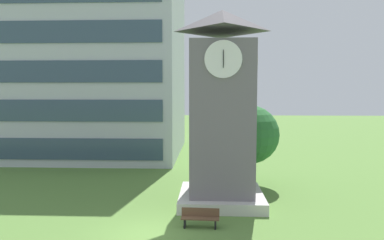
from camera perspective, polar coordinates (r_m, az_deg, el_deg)
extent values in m
plane|color=#567F38|center=(17.50, -6.80, -17.06)|extent=(160.00, 160.00, 0.00)
cube|color=#B7BCC6|center=(39.76, -16.17, 8.96)|extent=(19.35, 15.56, 19.20)
cube|color=#384C60|center=(32.67, -20.26, -4.23)|extent=(17.80, 0.10, 1.80)
cube|color=#384C60|center=(32.35, -20.42, 1.39)|extent=(17.80, 0.10, 1.80)
cube|color=#384C60|center=(32.35, -20.58, 7.05)|extent=(17.80, 0.10, 1.80)
cube|color=#384C60|center=(32.66, -20.74, 12.67)|extent=(17.80, 0.10, 1.80)
cube|color=slate|center=(20.93, 4.60, -0.56)|extent=(3.52, 3.52, 9.15)
cube|color=beige|center=(21.74, 4.53, -11.85)|extent=(4.75, 4.75, 0.60)
pyramid|color=#555155|center=(21.21, 4.71, 15.10)|extent=(3.87, 3.87, 1.17)
cylinder|color=white|center=(19.10, 4.87, 9.39)|extent=(1.93, 0.12, 1.93)
cylinder|color=white|center=(21.06, 9.67, 8.89)|extent=(0.12, 1.93, 1.93)
cube|color=black|center=(19.05, 4.88, 9.93)|extent=(0.04, 0.08, 0.58)
cube|color=black|center=(19.02, 4.88, 9.41)|extent=(0.04, 0.06, 0.87)
cube|color=brown|center=(17.88, 1.27, -15.00)|extent=(1.82, 0.58, 0.06)
cube|color=brown|center=(18.01, 1.32, -14.08)|extent=(1.80, 0.15, 0.40)
cube|color=black|center=(18.02, -1.10, -15.60)|extent=(0.10, 0.44, 0.45)
cube|color=black|center=(17.92, 3.65, -15.73)|extent=(0.10, 0.44, 0.45)
cylinder|color=#513823|center=(25.42, 8.89, -7.69)|extent=(0.39, 0.39, 2.13)
sphere|color=#296630|center=(25.01, 8.96, -2.23)|extent=(3.92, 3.92, 3.92)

